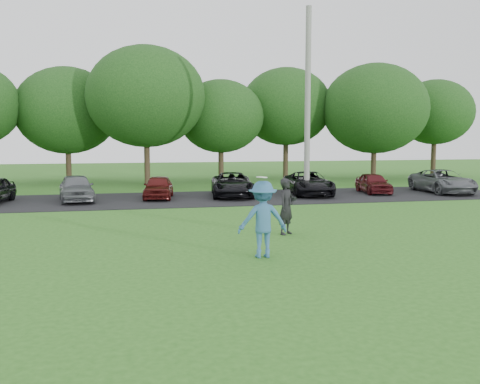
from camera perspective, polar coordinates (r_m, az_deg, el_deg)
The scene contains 7 objects.
ground at distance 13.39m, azimuth 3.26°, elevation -7.07°, with size 100.00×100.00×0.00m, color #2C621C.
parking_lot at distance 25.98m, azimuth -4.53°, elevation -0.70°, with size 32.00×6.50×0.03m, color black.
utility_pole at distance 26.76m, azimuth 7.22°, elevation 9.39°, with size 0.28×0.28×9.28m, color gray.
frisbee_player at distance 13.33m, azimuth 2.43°, elevation -2.92°, with size 1.28×0.78×2.06m.
camera_bystander at distance 16.49m, azimuth 4.98°, elevation -1.55°, with size 0.75×0.72×1.73m.
parked_cars at distance 26.21m, azimuth -2.71°, elevation 0.70°, with size 28.64×5.13×1.24m.
tree_row at distance 35.73m, azimuth -4.37°, elevation 8.98°, with size 42.39×9.85×8.64m.
Camera 1 is at (-3.55, -12.56, 3.01)m, focal length 40.00 mm.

